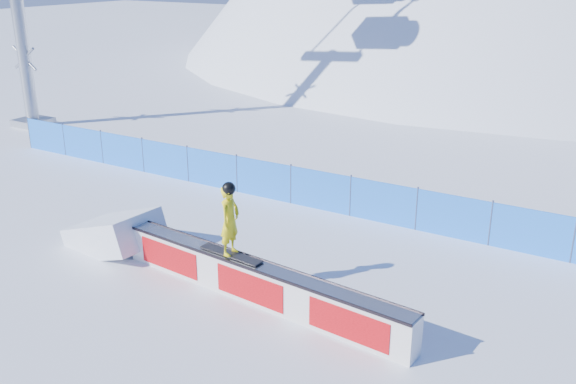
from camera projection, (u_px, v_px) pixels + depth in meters
The scene contains 6 objects.
ground at pixel (168, 249), 16.50m from camera, with size 160.00×160.00×0.00m, color white.
snow_hill at pixel (498, 262), 56.49m from camera, with size 64.00×64.00×64.00m.
safety_fence at pixel (263, 179), 19.92m from camera, with size 22.05×0.05×1.30m.
rail_box at pixel (257, 283), 13.85m from camera, with size 7.59×1.28×0.91m.
snow_ramp at pixel (116, 247), 16.66m from camera, with size 2.33×1.55×0.87m, color white, non-canonical shape.
snowboarder at pixel (230, 220), 13.82m from camera, with size 1.64×0.60×1.69m.
Camera 1 is at (10.37, -11.28, 7.00)m, focal length 40.00 mm.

